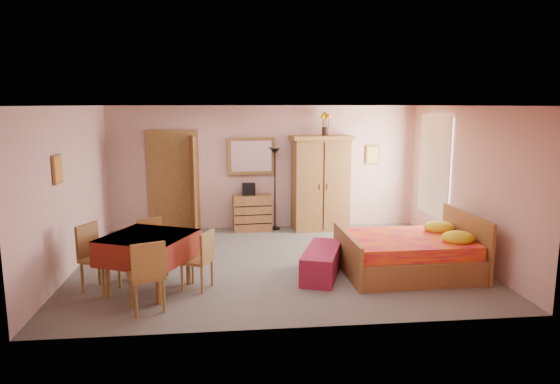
{
  "coord_description": "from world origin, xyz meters",
  "views": [
    {
      "loc": [
        -0.78,
        -8.01,
        2.62
      ],
      "look_at": [
        0.1,
        0.3,
        1.15
      ],
      "focal_mm": 32.0,
      "sensor_mm": 36.0,
      "label": 1
    }
  ],
  "objects": [
    {
      "name": "picture_back",
      "position": [
        2.35,
        2.47,
        1.55
      ],
      "size": [
        0.3,
        0.04,
        0.4
      ],
      "primitive_type": "cube",
      "color": "#D8BF59",
      "rests_on": "wall_back"
    },
    {
      "name": "ceiling",
      "position": [
        0.0,
        0.0,
        2.6
      ],
      "size": [
        6.5,
        6.5,
        0.0
      ],
      "primitive_type": "plane",
      "rotation": [
        3.14,
        0.0,
        0.0
      ],
      "color": "brown",
      "rests_on": "wall_back"
    },
    {
      "name": "doorway",
      "position": [
        -1.9,
        2.47,
        1.02
      ],
      "size": [
        1.06,
        0.12,
        2.15
      ],
      "primitive_type": "cube",
      "color": "#9E6B35",
      "rests_on": "floor"
    },
    {
      "name": "floor",
      "position": [
        0.0,
        0.0,
        0.0
      ],
      "size": [
        6.5,
        6.5,
        0.0
      ],
      "primitive_type": "plane",
      "color": "slate",
      "rests_on": "ground"
    },
    {
      "name": "bench",
      "position": [
        0.64,
        -0.71,
        0.21
      ],
      "size": [
        0.88,
        1.37,
        0.43
      ],
      "primitive_type": "cube",
      "rotation": [
        0.0,
        0.0,
        -0.34
      ],
      "color": "maroon",
      "rests_on": "floor"
    },
    {
      "name": "chest_of_drawers",
      "position": [
        -0.28,
        2.23,
        0.38
      ],
      "size": [
        0.82,
        0.45,
        0.75
      ],
      "primitive_type": "cube",
      "rotation": [
        0.0,
        0.0,
        0.07
      ],
      "color": "brown",
      "rests_on": "floor"
    },
    {
      "name": "chair_north",
      "position": [
        -1.95,
        -0.38,
        0.43
      ],
      "size": [
        0.51,
        0.51,
        0.87
      ],
      "primitive_type": "cube",
      "rotation": [
        0.0,
        0.0,
        3.53
      ],
      "color": "brown",
      "rests_on": "floor"
    },
    {
      "name": "window",
      "position": [
        3.21,
        1.2,
        1.45
      ],
      "size": [
        0.08,
        1.4,
        1.95
      ],
      "primitive_type": "cube",
      "color": "white",
      "rests_on": "wall_right"
    },
    {
      "name": "wall_back",
      "position": [
        0.0,
        2.5,
        1.3
      ],
      "size": [
        6.5,
        0.1,
        2.6
      ],
      "primitive_type": "cube",
      "color": "#CE9C95",
      "rests_on": "floor"
    },
    {
      "name": "picture_left",
      "position": [
        -3.22,
        -0.6,
        1.7
      ],
      "size": [
        0.04,
        0.32,
        0.42
      ],
      "primitive_type": "cube",
      "color": "orange",
      "rests_on": "wall_left"
    },
    {
      "name": "wall_right",
      "position": [
        3.25,
        0.0,
        1.3
      ],
      "size": [
        0.1,
        5.0,
        2.6
      ],
      "primitive_type": "cube",
      "color": "#CE9C95",
      "rests_on": "floor"
    },
    {
      "name": "wardrobe",
      "position": [
        1.16,
        2.19,
        0.99
      ],
      "size": [
        1.31,
        0.75,
        1.98
      ],
      "primitive_type": "cube",
      "rotation": [
        0.0,
        0.0,
        0.08
      ],
      "color": "olive",
      "rests_on": "floor"
    },
    {
      "name": "chair_south",
      "position": [
        -1.84,
        -1.77,
        0.47
      ],
      "size": [
        0.55,
        0.55,
        0.94
      ],
      "primitive_type": "cube",
      "rotation": [
        0.0,
        0.0,
        0.37
      ],
      "color": "olive",
      "rests_on": "floor"
    },
    {
      "name": "wall_mirror",
      "position": [
        -0.28,
        2.44,
        1.55
      ],
      "size": [
        0.98,
        0.08,
        0.78
      ],
      "primitive_type": "cube",
      "rotation": [
        0.0,
        0.0,
        0.03
      ],
      "color": "silver",
      "rests_on": "wall_back"
    },
    {
      "name": "wall_front",
      "position": [
        0.0,
        -2.5,
        1.3
      ],
      "size": [
        6.5,
        0.1,
        2.6
      ],
      "primitive_type": "cube",
      "color": "#CE9C95",
      "rests_on": "floor"
    },
    {
      "name": "stereo",
      "position": [
        -0.35,
        2.28,
        0.87
      ],
      "size": [
        0.28,
        0.21,
        0.25
      ],
      "primitive_type": "cube",
      "rotation": [
        0.0,
        0.0,
        0.07
      ],
      "color": "black",
      "rests_on": "chest_of_drawers"
    },
    {
      "name": "dining_table",
      "position": [
        -1.92,
        -1.07,
        0.41
      ],
      "size": [
        1.46,
        1.46,
        0.81
      ],
      "primitive_type": "cube",
      "rotation": [
        0.0,
        0.0,
        -0.42
      ],
      "color": "maroon",
      "rests_on": "floor"
    },
    {
      "name": "floor_lamp",
      "position": [
        0.2,
        2.28,
        0.86
      ],
      "size": [
        0.24,
        0.24,
        1.72
      ],
      "primitive_type": "cube",
      "rotation": [
        0.0,
        0.0,
        0.11
      ],
      "color": "black",
      "rests_on": "floor"
    },
    {
      "name": "sunflower_vase",
      "position": [
        1.25,
        2.26,
        2.22
      ],
      "size": [
        0.2,
        0.2,
        0.48
      ],
      "primitive_type": "cube",
      "rotation": [
        0.0,
        0.0,
        -0.05
      ],
      "color": "gold",
      "rests_on": "wardrobe"
    },
    {
      "name": "wall_left",
      "position": [
        -3.25,
        0.0,
        1.3
      ],
      "size": [
        0.1,
        5.0,
        2.6
      ],
      "primitive_type": "cube",
      "color": "#CE9C95",
      "rests_on": "floor"
    },
    {
      "name": "chair_west",
      "position": [
        -2.6,
        -1.0,
        0.48
      ],
      "size": [
        0.58,
        0.58,
        0.96
      ],
      "primitive_type": "cube",
      "rotation": [
        0.0,
        0.0,
        -2.0
      ],
      "color": "olive",
      "rests_on": "floor"
    },
    {
      "name": "chair_east",
      "position": [
        -1.24,
        -1.07,
        0.43
      ],
      "size": [
        0.52,
        0.52,
        0.85
      ],
      "primitive_type": "cube",
      "rotation": [
        0.0,
        0.0,
        1.14
      ],
      "color": "#A96F39",
      "rests_on": "floor"
    },
    {
      "name": "bed",
      "position": [
        2.0,
        -0.71,
        0.47
      ],
      "size": [
        2.06,
        1.64,
        0.94
      ],
      "primitive_type": "cube",
      "rotation": [
        0.0,
        0.0,
        0.02
      ],
      "color": "red",
      "rests_on": "floor"
    }
  ]
}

